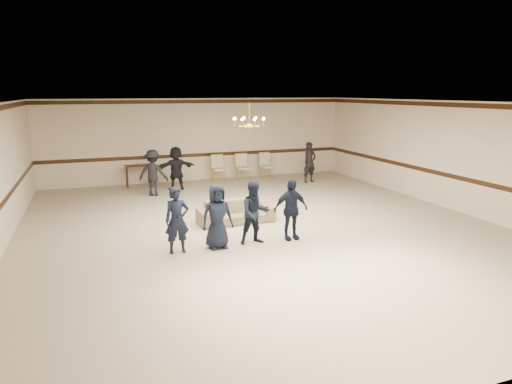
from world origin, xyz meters
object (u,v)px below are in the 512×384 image
at_px(boy_c, 255,213).
at_px(adult_left, 153,173).
at_px(banquet_chair_left, 219,169).
at_px(chandelier, 249,114).
at_px(settee, 236,212).
at_px(adult_right, 310,162).
at_px(console_table, 139,176).
at_px(boy_b, 217,216).
at_px(adult_mid, 176,168).
at_px(banquet_chair_mid, 243,168).
at_px(boy_a, 177,220).
at_px(boy_d, 291,209).
at_px(banquet_chair_right, 266,166).

xyz_separation_m(boy_c, adult_left, (-1.54, 5.83, 0.05)).
bearing_deg(adult_left, banquet_chair_left, -123.84).
xyz_separation_m(chandelier, adult_left, (-2.13, 3.73, -2.09)).
xyz_separation_m(settee, adult_right, (4.36, 4.32, 0.48)).
relative_size(settee, banquet_chair_left, 1.98).
height_order(adult_left, console_table, adult_left).
distance_m(boy_b, settee, 2.11).
bearing_deg(adult_mid, banquet_chair_mid, -168.71).
bearing_deg(console_table, banquet_chair_mid, -8.82).
height_order(boy_c, banquet_chair_left, boy_c).
xyz_separation_m(boy_c, adult_right, (4.46, 6.13, 0.05)).
bearing_deg(console_table, settee, -77.34).
relative_size(chandelier, settee, 0.46).
relative_size(chandelier, boy_c, 0.64).
bearing_deg(chandelier, console_table, 113.91).
bearing_deg(adult_left, chandelier, 145.94).
distance_m(boy_a, boy_b, 0.90).
bearing_deg(boy_a, adult_right, 43.29).
distance_m(boy_b, console_table, 7.64).
relative_size(boy_a, adult_mid, 0.94).
bearing_deg(adult_mid, adult_right, 169.89).
height_order(settee, banquet_chair_left, banquet_chair_left).
bearing_deg(boy_c, settee, 87.55).
relative_size(boy_a, adult_right, 0.94).
xyz_separation_m(boy_a, banquet_chair_left, (2.96, 7.38, -0.22)).
bearing_deg(boy_d, boy_a, 179.94).
height_order(banquet_chair_left, console_table, banquet_chair_left).
bearing_deg(console_table, banquet_chair_left, -9.77).
bearing_deg(boy_c, boy_b, -179.18).
height_order(adult_mid, console_table, adult_mid).
xyz_separation_m(banquet_chair_mid, banquet_chair_right, (1.00, 0.00, 0.00)).
xyz_separation_m(boy_a, console_table, (-0.04, 7.58, -0.32)).
distance_m(boy_b, boy_c, 0.90).
bearing_deg(adult_right, boy_a, -148.12).
xyz_separation_m(boy_c, console_table, (-1.84, 7.58, -0.32)).
bearing_deg(console_table, adult_left, -86.12).
bearing_deg(adult_mid, boy_b, 82.06).
relative_size(boy_d, console_table, 1.50).
bearing_deg(settee, adult_mid, 97.16).
xyz_separation_m(boy_b, banquet_chair_left, (2.06, 7.38, -0.22)).
bearing_deg(adult_right, banquet_chair_right, 123.70).
bearing_deg(boy_a, banquet_chair_right, 55.01).
relative_size(boy_d, banquet_chair_mid, 1.42).
xyz_separation_m(settee, adult_left, (-1.64, 4.02, 0.48)).
relative_size(chandelier, adult_left, 0.60).
xyz_separation_m(chandelier, banquet_chair_left, (0.57, 5.28, -2.36)).
distance_m(boy_d, console_table, 8.06).
bearing_deg(banquet_chair_left, adult_left, -155.06).
distance_m(boy_a, banquet_chair_left, 7.95).
bearing_deg(console_table, boy_b, -88.89).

